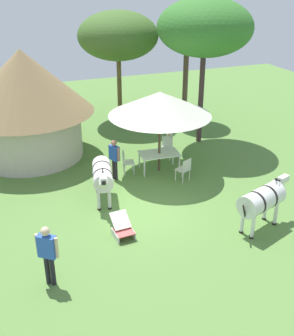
% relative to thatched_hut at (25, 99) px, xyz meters
% --- Properties ---
extents(ground_plane, '(36.00, 36.00, 0.00)m').
position_rel_thatched_hut_xyz_m(ground_plane, '(2.74, -5.70, -2.48)').
color(ground_plane, '#58813C').
extents(thatched_hut, '(5.44, 5.44, 4.44)m').
position_rel_thatched_hut_xyz_m(thatched_hut, '(0.00, 0.00, 0.00)').
color(thatched_hut, beige).
rests_on(thatched_hut, ground_plane).
extents(shade_umbrella, '(3.85, 3.85, 3.16)m').
position_rel_thatched_hut_xyz_m(shade_umbrella, '(4.47, -3.25, 0.24)').
color(shade_umbrella, brown).
rests_on(shade_umbrella, ground_plane).
extents(patio_dining_table, '(1.61, 1.07, 0.74)m').
position_rel_thatched_hut_xyz_m(patio_dining_table, '(4.47, -3.25, -1.81)').
color(patio_dining_table, silver).
rests_on(patio_dining_table, ground_plane).
extents(patio_chair_near_lawn, '(0.57, 0.56, 0.90)m').
position_rel_thatched_hut_xyz_m(patio_chair_near_lawn, '(4.99, -4.43, -1.95)').
color(patio_chair_near_lawn, silver).
rests_on(patio_chair_near_lawn, ground_plane).
extents(patio_chair_east_end, '(0.60, 0.60, 0.90)m').
position_rel_thatched_hut_xyz_m(patio_chair_east_end, '(5.24, -2.22, -1.95)').
color(patio_chair_east_end, white).
rests_on(patio_chair_east_end, ground_plane).
extents(patio_chair_west_end, '(0.49, 0.51, 0.90)m').
position_rel_thatched_hut_xyz_m(patio_chair_west_end, '(3.19, -3.02, -1.95)').
color(patio_chair_west_end, silver).
rests_on(patio_chair_west_end, ground_plane).
extents(guest_beside_umbrella, '(0.34, 0.53, 1.57)m').
position_rel_thatched_hut_xyz_m(guest_beside_umbrella, '(2.64, -3.33, -1.53)').
color(guest_beside_umbrella, black).
rests_on(guest_beside_umbrella, ground_plane).
extents(guest_behind_table, '(0.31, 0.56, 1.61)m').
position_rel_thatched_hut_xyz_m(guest_behind_table, '(5.52, -1.86, -1.51)').
color(guest_behind_table, black).
rests_on(guest_behind_table, ground_plane).
extents(standing_watcher, '(0.49, 0.45, 1.69)m').
position_rel_thatched_hut_xyz_m(standing_watcher, '(-0.60, -8.34, -1.46)').
color(standing_watcher, black).
rests_on(standing_watcher, ground_plane).
extents(striped_lounge_chair, '(0.60, 0.84, 0.64)m').
position_rel_thatched_hut_xyz_m(striped_lounge_chair, '(1.73, -6.99, -2.22)').
color(striped_lounge_chair, '#C4514C').
rests_on(striped_lounge_chair, ground_plane).
extents(zebra_nearest_camera, '(2.11, 1.15, 1.53)m').
position_rel_thatched_hut_xyz_m(zebra_nearest_camera, '(5.78, -8.10, -1.48)').
color(zebra_nearest_camera, silver).
rests_on(zebra_nearest_camera, ground_plane).
extents(zebra_by_umbrella, '(0.98, 2.21, 1.54)m').
position_rel_thatched_hut_xyz_m(zebra_by_umbrella, '(1.77, -4.81, -1.47)').
color(zebra_by_umbrella, silver).
rests_on(zebra_by_umbrella, ground_plane).
extents(acacia_tree_behind_hut, '(2.47, 2.47, 4.97)m').
position_rel_thatched_hut_xyz_m(acacia_tree_behind_hut, '(8.06, 1.96, 1.69)').
color(acacia_tree_behind_hut, brown).
rests_on(acacia_tree_behind_hut, ground_plane).
extents(acacia_tree_left_background, '(3.94, 3.94, 5.43)m').
position_rel_thatched_hut_xyz_m(acacia_tree_left_background, '(4.96, 3.25, 1.75)').
color(acacia_tree_left_background, brown).
rests_on(acacia_tree_left_background, ground_plane).
extents(acacia_tree_far_lawn, '(3.98, 3.98, 6.21)m').
position_rel_thatched_hut_xyz_m(acacia_tree_far_lawn, '(7.37, -1.02, 2.52)').
color(acacia_tree_far_lawn, '#412C2E').
rests_on(acacia_tree_far_lawn, ground_plane).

